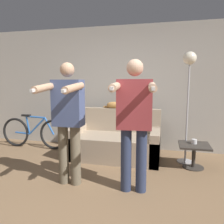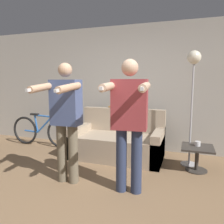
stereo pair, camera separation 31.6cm
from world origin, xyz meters
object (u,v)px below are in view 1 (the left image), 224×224
at_px(cat, 114,105).
at_px(floor_lamp, 189,77).
at_px(couch, 115,142).
at_px(bicycle, 34,133).
at_px(person_right, 134,117).
at_px(side_table, 194,151).
at_px(person_left, 68,117).
at_px(cup, 194,141).

height_order(cat, floor_lamp, floor_lamp).
relative_size(couch, bicycle, 1.07).
distance_m(person_right, bicycle, 2.83).
distance_m(couch, side_table, 1.42).
distance_m(cat, side_table, 1.74).
xyz_separation_m(person_left, cup, (1.78, 1.08, -0.53)).
xyz_separation_m(floor_lamp, cup, (0.11, -0.19, -1.07)).
height_order(couch, cup, couch).
distance_m(couch, person_right, 1.54).
bearing_deg(couch, cat, 105.31).
bearing_deg(cat, person_left, -100.01).
relative_size(side_table, bicycle, 0.31).
distance_m(cat, floor_lamp, 1.52).
bearing_deg(bicycle, person_right, -30.59).
relative_size(side_table, cup, 5.47).
bearing_deg(side_table, person_right, -130.02).
relative_size(cup, bicycle, 0.06).
bearing_deg(couch, bicycle, 175.52).
relative_size(cat, bicycle, 0.26).
height_order(floor_lamp, bicycle, floor_lamp).
distance_m(person_right, cat, 1.71).
bearing_deg(person_left, couch, 72.89).
height_order(couch, bicycle, couch).
bearing_deg(bicycle, floor_lamp, -2.47).
height_order(person_left, side_table, person_left).
xyz_separation_m(floor_lamp, side_table, (0.11, -0.23, -1.22)).
bearing_deg(couch, person_right, -67.09).
distance_m(floor_lamp, bicycle, 3.35).
xyz_separation_m(couch, person_right, (0.53, -1.26, 0.71)).
xyz_separation_m(couch, floor_lamp, (1.29, 0.01, 1.23)).
relative_size(couch, side_table, 3.42).
bearing_deg(person_right, side_table, 44.99).
bearing_deg(floor_lamp, person_right, -120.84).
bearing_deg(floor_lamp, side_table, -63.91).
xyz_separation_m(person_left, person_right, (0.91, 0.00, 0.02)).
relative_size(couch, cup, 18.69).
height_order(cat, cup, cat).
bearing_deg(bicycle, cat, 6.28).
height_order(cat, side_table, cat).
bearing_deg(cup, person_left, -148.63).
height_order(floor_lamp, side_table, floor_lamp).
bearing_deg(person_left, cup, 30.80).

